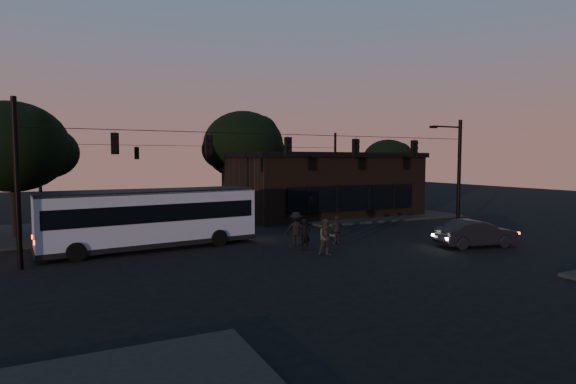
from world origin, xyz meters
name	(u,v)px	position (x,y,z in m)	size (l,w,h in m)	color
ground	(324,259)	(0.00, 0.00, 0.00)	(120.00, 120.00, 0.00)	black
sidewalk_far_right	(361,214)	(12.00, 14.00, 0.07)	(14.00, 10.00, 0.15)	black
sidewalk_far_left	(18,235)	(-14.00, 14.00, 0.07)	(14.00, 10.00, 0.15)	black
building	(320,184)	(9.00, 15.97, 2.71)	(15.40, 10.41, 5.40)	black
tree_behind	(243,145)	(4.00, 22.00, 6.19)	(7.60, 7.60, 9.43)	black
tree_right	(388,162)	(18.00, 18.00, 4.63)	(5.20, 5.20, 6.86)	black
tree_left	(12,147)	(-14.00, 13.00, 5.57)	(6.40, 6.40, 8.30)	black
signal_rig_near	(288,166)	(0.00, 4.00, 4.45)	(26.24, 0.30, 7.50)	black
signal_rig_far	(209,167)	(0.00, 20.00, 4.20)	(26.24, 0.30, 7.50)	black
bus	(152,216)	(-7.04, 6.33, 1.78)	(11.50, 3.85, 3.18)	#9BA6C5
car	(476,233)	(9.17, -0.93, 0.74)	(1.56, 4.48, 1.48)	black
pedestrian_a	(305,235)	(0.18, 2.28, 0.83)	(0.61, 0.40, 1.67)	black
pedestrian_b	(327,237)	(0.52, 0.65, 0.92)	(0.90, 0.70, 1.85)	#2F2D2B
pedestrian_c	(337,230)	(2.67, 3.12, 0.80)	(0.94, 0.39, 1.61)	black
pedestrian_d	(296,229)	(0.28, 3.53, 0.96)	(1.24, 0.71, 1.91)	black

